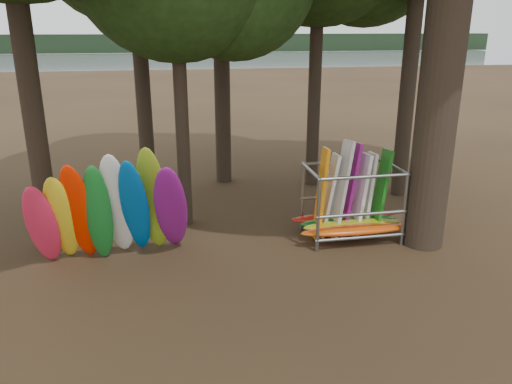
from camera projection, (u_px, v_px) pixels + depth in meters
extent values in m
plane|color=#47331E|center=(260.00, 266.00, 12.13)|extent=(120.00, 120.00, 0.00)
plane|color=gray|center=(175.00, 70.00, 68.10)|extent=(160.00, 160.00, 0.00)
cube|color=black|center=(167.00, 43.00, 114.10)|extent=(160.00, 4.00, 4.00)
cylinder|color=black|center=(20.00, 20.00, 11.85)|extent=(0.53, 0.53, 11.35)
cylinder|color=black|center=(139.00, 40.00, 15.47)|extent=(0.48, 0.48, 10.29)
cylinder|color=black|center=(220.00, 8.00, 16.99)|extent=(0.57, 0.57, 12.26)
cylinder|color=black|center=(316.00, 38.00, 16.90)|extent=(0.45, 0.45, 10.36)
cylinder|color=black|center=(180.00, 73.00, 13.47)|extent=(0.38, 0.38, 8.67)
cylinder|color=black|center=(415.00, 11.00, 15.50)|extent=(0.51, 0.51, 12.01)
ellipsoid|color=#E9264F|center=(42.00, 226.00, 11.58)|extent=(0.71, 1.44, 2.43)
ellipsoid|color=yellow|center=(62.00, 219.00, 11.74)|extent=(0.71, 1.54, 2.59)
ellipsoid|color=#FF2201|center=(80.00, 213.00, 11.73)|extent=(0.81, 1.52, 2.83)
ellipsoid|color=#166B25|center=(99.00, 214.00, 11.78)|extent=(0.67, 1.22, 2.76)
ellipsoid|color=white|center=(117.00, 206.00, 11.99)|extent=(0.82, 1.55, 2.99)
ellipsoid|color=#045CB7|center=(135.00, 208.00, 11.95)|extent=(0.79, 1.91, 2.93)
ellipsoid|color=#84A41D|center=(153.00, 201.00, 12.20)|extent=(0.92, 1.54, 3.07)
ellipsoid|color=#881687|center=(171.00, 209.00, 12.10)|extent=(0.94, 2.15, 2.83)
ellipsoid|color=#E24D0C|center=(357.00, 230.00, 13.22)|extent=(3.10, 0.55, 0.24)
ellipsoid|color=#A2A315|center=(352.00, 225.00, 13.56)|extent=(2.75, 0.55, 0.24)
ellipsoid|color=#16631D|center=(348.00, 221.00, 13.81)|extent=(2.77, 0.55, 0.24)
ellipsoid|color=red|center=(344.00, 216.00, 14.14)|extent=(3.10, 0.55, 0.24)
cube|color=orange|center=(321.00, 195.00, 13.34)|extent=(0.39, 0.76, 2.55)
cube|color=white|center=(328.00, 196.00, 13.62)|extent=(0.56, 0.73, 2.31)
cube|color=silver|center=(341.00, 190.00, 13.46)|extent=(0.57, 0.82, 2.71)
cube|color=#941881|center=(349.00, 190.00, 13.65)|extent=(0.53, 0.79, 2.61)
cube|color=white|center=(360.00, 196.00, 13.60)|extent=(0.43, 0.75, 2.33)
cube|color=white|center=(367.00, 194.00, 13.85)|extent=(0.36, 0.75, 2.29)
cube|color=#1C771A|center=(380.00, 193.00, 13.67)|extent=(0.47, 0.75, 2.43)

